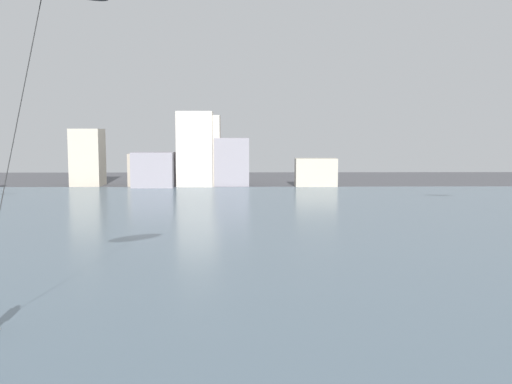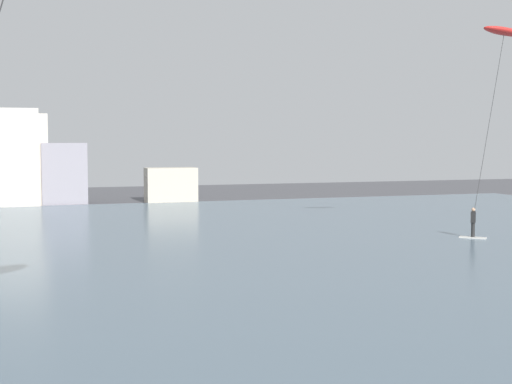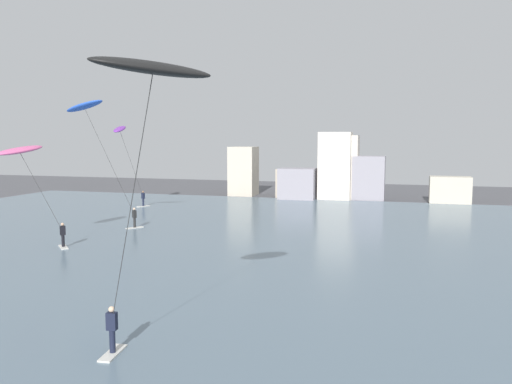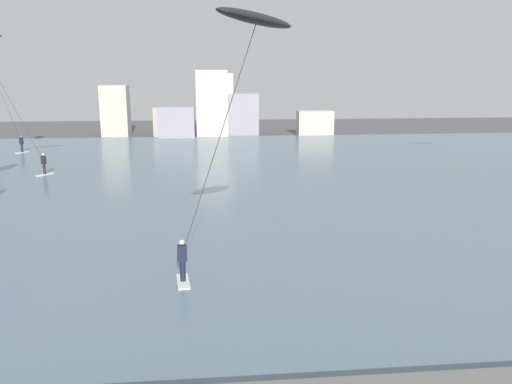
# 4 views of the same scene
# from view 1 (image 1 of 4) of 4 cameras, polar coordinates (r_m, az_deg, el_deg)

# --- Properties ---
(water_bay) EXTENTS (84.00, 52.00, 0.10)m
(water_bay) POSITION_cam_1_polar(r_m,az_deg,el_deg) (34.80, -4.25, -3.58)
(water_bay) COLOR slate
(water_bay) RESTS_ON ground
(far_shore_buildings) EXTENTS (28.28, 5.87, 7.94)m
(far_shore_buildings) POSITION_cam_1_polar(r_m,az_deg,el_deg) (62.09, -7.08, 3.27)
(far_shore_buildings) COLOR beige
(far_shore_buildings) RESTS_ON ground
(kitesurfer_black) EXTENTS (4.46, 4.05, 9.54)m
(kitesurfer_black) POSITION_cam_1_polar(r_m,az_deg,el_deg) (15.21, -20.70, 16.11)
(kitesurfer_black) COLOR silver
(kitesurfer_black) RESTS_ON water_bay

